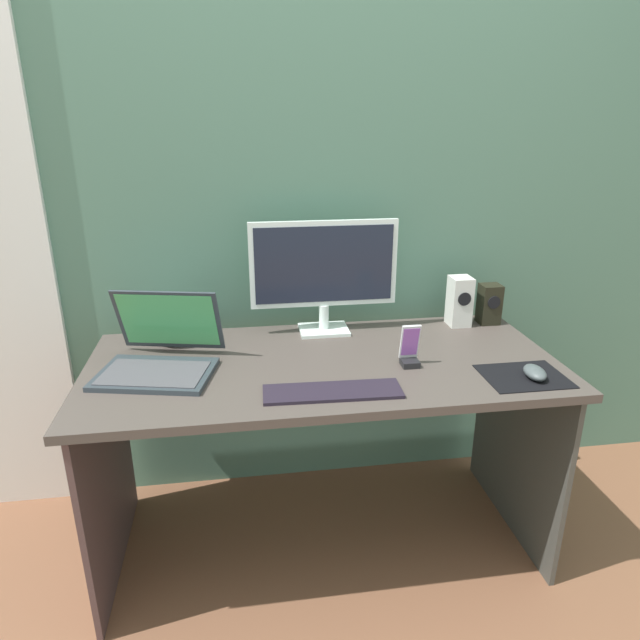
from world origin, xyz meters
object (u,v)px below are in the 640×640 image
(phone_in_dock, at_px, (410,351))
(mouse, at_px, (535,372))
(fishbowl, at_px, (172,320))
(monitor, at_px, (324,271))
(laptop, at_px, (160,355))
(speaker_right, at_px, (489,304))
(speaker_near_monitor, at_px, (460,301))
(keyboard_external, at_px, (333,392))

(phone_in_dock, bearing_deg, mouse, -23.78)
(fishbowl, relative_size, phone_in_dock, 1.25)
(monitor, bearing_deg, laptop, -155.95)
(speaker_right, xyz_separation_m, laptop, (-1.20, -0.25, -0.03))
(mouse, relative_size, phone_in_dock, 0.72)
(speaker_near_monitor, bearing_deg, fishbowl, -179.29)
(monitor, distance_m, keyboard_external, 0.54)
(monitor, distance_m, speaker_right, 0.66)
(speaker_right, height_order, laptop, laptop)
(keyboard_external, height_order, phone_in_dock, phone_in_dock)
(speaker_right, bearing_deg, mouse, -97.97)
(laptop, relative_size, fishbowl, 2.35)
(speaker_right, height_order, speaker_near_monitor, speaker_near_monitor)
(laptop, bearing_deg, fishbowl, 85.23)
(speaker_right, distance_m, phone_in_dock, 0.53)
(speaker_right, height_order, fishbowl, fishbowl)
(fishbowl, xyz_separation_m, mouse, (1.11, -0.47, -0.06))
(fishbowl, bearing_deg, mouse, -22.93)
(monitor, xyz_separation_m, phone_in_dock, (0.23, -0.34, -0.18))
(speaker_right, bearing_deg, speaker_near_monitor, 179.97)
(monitor, distance_m, fishbowl, 0.56)
(monitor, bearing_deg, speaker_near_monitor, -0.54)
(speaker_near_monitor, height_order, fishbowl, speaker_near_monitor)
(keyboard_external, relative_size, mouse, 4.01)
(speaker_right, bearing_deg, laptop, -168.47)
(speaker_near_monitor, xyz_separation_m, fishbowl, (-1.06, -0.01, -0.01))
(speaker_near_monitor, relative_size, laptop, 0.46)
(laptop, xyz_separation_m, keyboard_external, (0.51, -0.24, -0.04))
(laptop, xyz_separation_m, mouse, (1.13, -0.24, -0.03))
(speaker_right, distance_m, laptop, 1.23)
(monitor, relative_size, fishbowl, 3.07)
(speaker_right, relative_size, fishbowl, 0.89)
(mouse, bearing_deg, speaker_right, 87.51)
(phone_in_dock, bearing_deg, speaker_near_monitor, 48.40)
(speaker_near_monitor, bearing_deg, speaker_right, -0.03)
(fishbowl, bearing_deg, phone_in_dock, -22.54)
(laptop, bearing_deg, monitor, 24.05)
(speaker_right, relative_size, phone_in_dock, 1.11)
(speaker_near_monitor, bearing_deg, laptop, -167.21)
(laptop, bearing_deg, speaker_right, 11.53)
(speaker_near_monitor, height_order, phone_in_dock, speaker_near_monitor)
(monitor, bearing_deg, fishbowl, -178.08)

